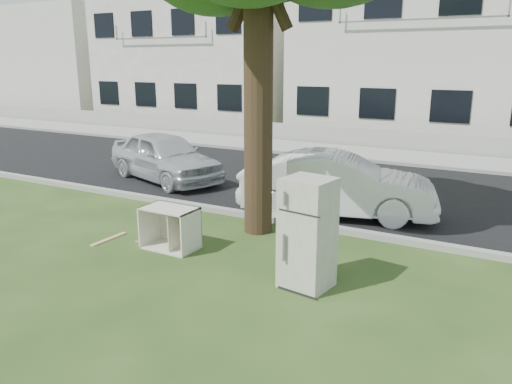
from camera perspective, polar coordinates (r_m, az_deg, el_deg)
The scene contains 16 objects.
ground at distance 8.18m, azimuth -3.35°, elevation -8.51°, with size 120.00×120.00×0.00m, color #284117.
road at distance 13.38m, azimuth 10.37°, elevation 0.56°, with size 120.00×7.00×0.01m, color black.
kerb_near at distance 10.20m, azimuth 3.97°, elevation -3.74°, with size 120.00×0.18×0.12m, color gray.
kerb_far at distance 16.72m, azimuth 14.28°, elevation 3.14°, with size 120.00×0.18×0.12m, color gray.
sidewalk at distance 18.10m, azimuth 15.46°, elevation 3.94°, with size 120.00×2.80×0.01m, color gray.
low_wall at distance 19.59m, azimuth 16.64°, elevation 5.67°, with size 120.00×0.15×0.70m, color gray.
townhouse_left at distance 28.74m, azimuth -5.35°, elevation 15.26°, with size 10.20×8.16×7.04m.
townhouse_center at distance 24.20m, azimuth 19.86°, elevation 15.07°, with size 11.22×8.16×7.44m.
filler_left at distance 38.66m, azimuth -22.90°, elevation 13.57°, with size 16.00×9.00×6.40m, color beige.
fridge at distance 7.25m, azimuth 5.90°, elevation -4.74°, with size 0.67×0.63×1.64m, color beige.
cabinet at distance 8.95m, azimuth -9.79°, elevation -4.08°, with size 0.96×0.59×0.75m, color silver.
plank_a at distance 9.33m, azimuth -10.58°, elevation -5.70°, with size 1.04×0.08×0.02m, color #A0714D.
plank_b at distance 9.74m, azimuth -9.67°, elevation -4.77°, with size 0.81×0.08×0.02m, color tan.
plank_c at distance 9.74m, azimuth -16.47°, elevation -5.18°, with size 0.83×0.09×0.02m, color tan.
car_center at distance 10.76m, azimuth 9.26°, elevation 0.82°, with size 1.43×4.10×1.35m, color silver.
car_left at distance 14.05m, azimuth -10.39°, elevation 4.00°, with size 1.58×3.94×1.34m, color silver.
Camera 1 is at (4.02, -6.35, 3.22)m, focal length 35.00 mm.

